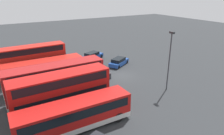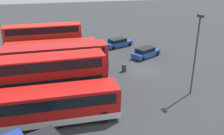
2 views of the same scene
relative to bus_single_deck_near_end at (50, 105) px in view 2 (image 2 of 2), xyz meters
The scene contains 11 objects.
ground_plane 14.59m from the bus_single_deck_near_end, 51.14° to the right, with size 140.00×140.00×0.00m, color #2D3033.
bus_single_deck_near_end is the anchor object (origin of this frame).
bus_double_decker_second 3.88m from the bus_single_deck_near_end, ahead, with size 2.75×10.88×4.55m.
bus_double_decker_third 7.11m from the bus_single_deck_near_end, ahead, with size 2.65×11.99×4.55m.
bus_single_deck_fourth 10.68m from the bus_single_deck_near_end, ahead, with size 2.85×11.47×2.95m.
bus_single_deck_fifth 14.41m from the bus_single_deck_near_end, ahead, with size 2.63×11.91×2.95m.
bus_double_decker_sixth 17.93m from the bus_single_deck_near_end, ahead, with size 2.86×10.80×4.55m.
car_hatchback_silver 22.31m from the bus_single_deck_near_end, 29.87° to the right, with size 3.40×4.90×1.43m.
car_small_green 19.17m from the bus_single_deck_near_end, 45.28° to the right, with size 3.78×4.81×1.43m.
lamp_post_tall 14.46m from the bus_single_deck_near_end, 82.72° to the right, with size 0.70×0.30×8.06m.
waste_bin_yellow 12.88m from the bus_single_deck_near_end, 44.93° to the right, with size 0.60×0.60×0.95m, color #333338.
Camera 2 is at (-27.47, 10.65, 11.98)m, focal length 39.86 mm.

